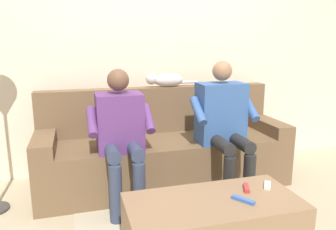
% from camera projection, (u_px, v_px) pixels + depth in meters
% --- Properties ---
extents(ground_plane, '(8.00, 8.00, 0.00)m').
position_uv_depth(ground_plane, '(188.00, 219.00, 2.59)').
color(ground_plane, tan).
extents(back_wall, '(5.16, 0.06, 2.72)m').
position_uv_depth(back_wall, '(151.00, 41.00, 3.44)').
color(back_wall, beige).
rests_on(back_wall, ground).
extents(couch, '(2.33, 0.72, 0.91)m').
position_uv_depth(couch, '(164.00, 152.00, 3.20)').
color(couch, brown).
rests_on(couch, ground).
extents(coffee_table, '(1.09, 0.53, 0.39)m').
position_uv_depth(coffee_table, '(213.00, 228.00, 2.11)').
color(coffee_table, '#8C6B4C').
rests_on(coffee_table, ground).
extents(person_left_seated, '(0.57, 0.57, 1.19)m').
position_uv_depth(person_left_seated, '(224.00, 121.00, 2.91)').
color(person_left_seated, '#335693').
rests_on(person_left_seated, ground).
extents(person_right_seated, '(0.53, 0.55, 1.14)m').
position_uv_depth(person_right_seated, '(121.00, 129.00, 2.71)').
color(person_right_seated, '#5B3370').
rests_on(person_right_seated, ground).
extents(cat_on_backrest, '(0.53, 0.13, 0.15)m').
position_uv_depth(cat_on_backrest, '(165.00, 80.00, 3.30)').
color(cat_on_backrest, silver).
rests_on(cat_on_backrest, couch).
extents(remote_white, '(0.09, 0.11, 0.02)m').
position_uv_depth(remote_white, '(267.00, 185.00, 2.25)').
color(remote_white, white).
rests_on(remote_white, coffee_table).
extents(remote_red, '(0.07, 0.12, 0.03)m').
position_uv_depth(remote_red, '(246.00, 188.00, 2.20)').
color(remote_red, '#B73333').
rests_on(remote_red, coffee_table).
extents(remote_blue, '(0.11, 0.14, 0.02)m').
position_uv_depth(remote_blue, '(243.00, 200.00, 2.04)').
color(remote_blue, '#3860B7').
rests_on(remote_blue, coffee_table).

